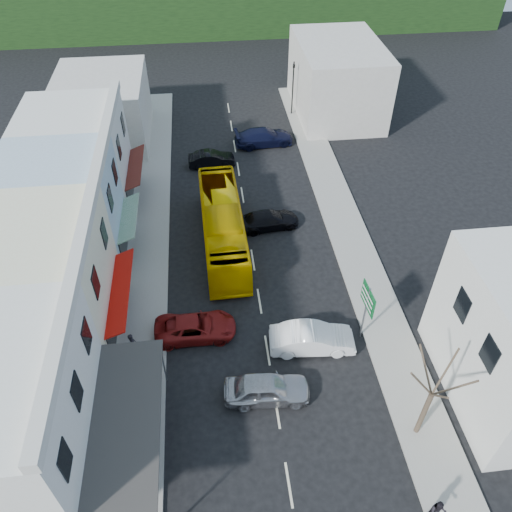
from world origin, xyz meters
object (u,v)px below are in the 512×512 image
(car_white, at_px, (312,340))
(pedestrian_left, at_px, (133,343))
(bus, at_px, (223,227))
(street_tree, at_px, (432,395))
(pedestrian_right, at_px, (438,511))
(direction_sign, at_px, (365,313))
(car_red, at_px, (195,327))
(traffic_signal, at_px, (293,89))
(car_silver, at_px, (267,390))

(car_white, height_order, pedestrian_left, pedestrian_left)
(bus, bearing_deg, pedestrian_left, -123.27)
(bus, xyz_separation_m, street_tree, (8.97, -16.14, 1.99))
(pedestrian_right, height_order, direction_sign, direction_sign)
(pedestrian_left, distance_m, pedestrian_right, 17.87)
(car_white, bearing_deg, street_tree, -139.56)
(car_white, relative_size, pedestrian_left, 2.59)
(car_white, distance_m, pedestrian_right, 10.84)
(car_red, bearing_deg, bus, -15.10)
(bus, height_order, pedestrian_right, bus)
(pedestrian_right, relative_size, traffic_signal, 0.31)
(car_silver, height_order, car_white, same)
(bus, relative_size, pedestrian_right, 6.82)
(direction_sign, bearing_deg, pedestrian_right, -91.33)
(direction_sign, height_order, street_tree, street_tree)
(car_red, height_order, direction_sign, direction_sign)
(bus, xyz_separation_m, direction_sign, (7.76, -9.65, 0.55))
(car_red, bearing_deg, street_tree, -124.80)
(car_silver, relative_size, street_tree, 0.62)
(car_white, bearing_deg, traffic_signal, -2.94)
(traffic_signal, bearing_deg, street_tree, 73.03)
(car_red, height_order, traffic_signal, traffic_signal)
(car_white, relative_size, car_red, 0.96)
(bus, height_order, street_tree, street_tree)
(bus, distance_m, traffic_signal, 21.45)
(pedestrian_left, distance_m, street_tree, 16.49)
(bus, bearing_deg, pedestrian_right, -69.28)
(pedestrian_right, xyz_separation_m, street_tree, (0.71, 4.23, 2.54))
(car_red, height_order, street_tree, street_tree)
(car_white, distance_m, street_tree, 7.92)
(bus, height_order, direction_sign, direction_sign)
(pedestrian_left, xyz_separation_m, traffic_signal, (14.29, 29.15, 1.76))
(direction_sign, bearing_deg, street_tree, -83.44)
(car_silver, distance_m, pedestrian_right, 9.85)
(direction_sign, bearing_deg, car_red, 168.88)
(car_white, bearing_deg, car_silver, 138.74)
(car_silver, distance_m, traffic_signal, 33.67)
(pedestrian_left, bearing_deg, car_silver, -137.24)
(car_white, relative_size, pedestrian_right, 2.59)
(pedestrian_right, bearing_deg, direction_sign, 107.80)
(car_red, xyz_separation_m, street_tree, (11.21, -7.74, 2.84))
(street_tree, bearing_deg, traffic_signal, 90.91)
(car_white, bearing_deg, direction_sign, -76.36)
(car_silver, distance_m, street_tree, 8.50)
(street_tree, xyz_separation_m, traffic_signal, (-0.57, 35.84, -0.78))
(direction_sign, bearing_deg, bus, 124.80)
(car_white, xyz_separation_m, car_red, (-6.85, 1.77, 0.00))
(direction_sign, xyz_separation_m, traffic_signal, (0.64, 29.35, 0.66))
(car_silver, distance_m, car_white, 4.33)
(direction_sign, bearing_deg, traffic_signal, 84.75)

